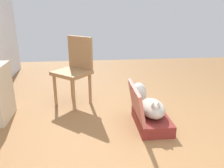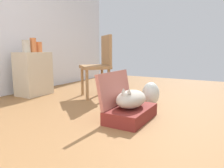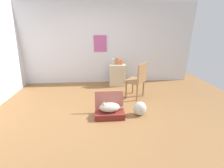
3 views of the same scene
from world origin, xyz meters
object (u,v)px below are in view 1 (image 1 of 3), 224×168
at_px(cat, 153,108).
at_px(chair, 75,68).
at_px(plastic_bag_white, 139,93).
at_px(suitcase_base, 152,120).

relative_size(cat, chair, 0.54).
height_order(cat, plastic_bag_white, cat).
xyz_separation_m(suitcase_base, chair, (0.81, 0.92, 0.47)).
bearing_deg(cat, suitcase_base, -3.03).
relative_size(cat, plastic_bag_white, 1.63).
relative_size(plastic_bag_white, chair, 0.33).
height_order(suitcase_base, cat, cat).
xyz_separation_m(cat, chair, (0.82, 0.92, 0.30)).
bearing_deg(plastic_bag_white, chair, 80.95).
bearing_deg(suitcase_base, cat, 176.97).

